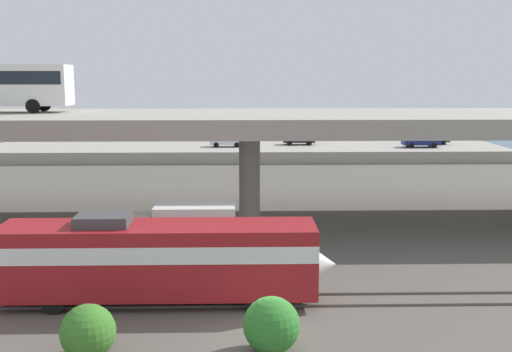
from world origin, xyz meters
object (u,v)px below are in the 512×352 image
at_px(train_locomotive, 174,256).
at_px(parked_car_1, 227,141).
at_px(parked_car_2, 430,138).
at_px(service_truck_west, 180,229).
at_px(parked_car_0, 299,139).
at_px(parked_car_3, 421,141).

distance_m(train_locomotive, parked_car_1, 49.84).
height_order(parked_car_1, parked_car_2, same).
height_order(service_truck_west, parked_car_2, service_truck_west).
bearing_deg(parked_car_1, train_locomotive, 88.54).
bearing_deg(parked_car_0, train_locomotive, 78.44).
distance_m(parked_car_0, parked_car_1, 9.57).
bearing_deg(parked_car_3, parked_car_0, 167.92).
relative_size(parked_car_0, parked_car_3, 0.89).
relative_size(service_truck_west, parked_car_0, 1.67).
height_order(parked_car_0, parked_car_1, same).
relative_size(service_truck_west, parked_car_1, 1.63).
relative_size(parked_car_1, parked_car_3, 0.90).
bearing_deg(service_truck_west, parked_car_0, -103.93).
relative_size(train_locomotive, parked_car_3, 3.34).
xyz_separation_m(service_truck_west, parked_car_3, (26.07, 41.46, 0.55)).
bearing_deg(service_truck_west, train_locomotive, 93.71).
distance_m(parked_car_1, parked_car_3, 24.36).
distance_m(service_truck_west, parked_car_0, 46.03).
xyz_separation_m(train_locomotive, parked_car_1, (1.27, 49.82, -0.01)).
xyz_separation_m(train_locomotive, parked_car_0, (10.61, 51.88, -0.01)).
relative_size(service_truck_west, parked_car_2, 1.45).
height_order(train_locomotive, parked_car_3, train_locomotive).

